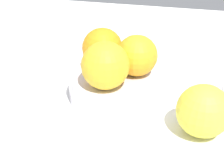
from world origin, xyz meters
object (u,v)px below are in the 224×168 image
orange_in_bowl_1 (137,55)px  fruit_bowl (112,87)px  orange_in_bowl_2 (102,48)px  orange_in_bowl_0 (104,65)px  orange_loose_0 (203,111)px

orange_in_bowl_1 → fruit_bowl: bearing=105.9°
orange_in_bowl_2 → orange_in_bowl_0: bearing=-162.3°
orange_loose_0 → orange_in_bowl_0: bearing=81.6°
fruit_bowl → orange_in_bowl_2: bearing=42.5°
orange_loose_0 → orange_in_bowl_1: bearing=55.5°
orange_in_bowl_1 → orange_loose_0: (-7.32, -10.64, -3.92)cm
orange_in_bowl_1 → orange_loose_0: orange_in_bowl_1 is taller
orange_loose_0 → fruit_bowl: bearing=66.5°
orange_in_bowl_0 → orange_in_bowl_1: (5.17, -3.87, -0.30)cm
orange_in_bowl_0 → orange_loose_0: 15.26cm
orange_in_bowl_0 → orange_loose_0: (-2.14, -14.51, -4.22)cm
orange_in_bowl_0 → orange_in_bowl_2: (6.52, 2.08, -0.23)cm
fruit_bowl → orange_loose_0: (-6.25, -14.38, 1.66)cm
fruit_bowl → orange_in_bowl_2: orange_in_bowl_2 is taller
orange_in_bowl_2 → orange_loose_0: orange_in_bowl_2 is taller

